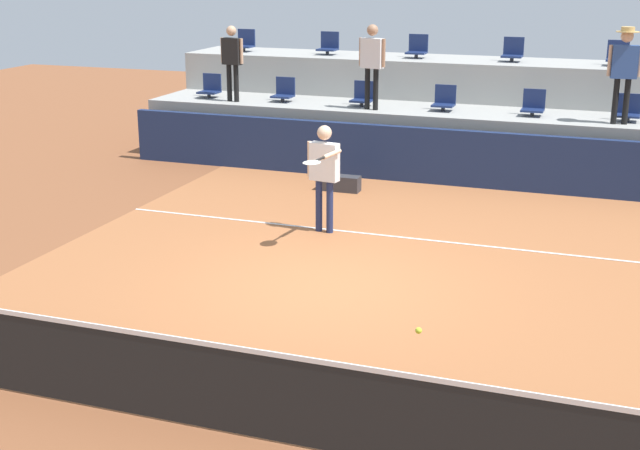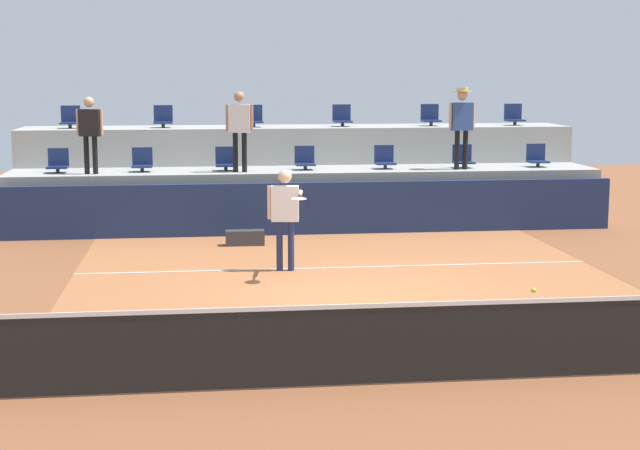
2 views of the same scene
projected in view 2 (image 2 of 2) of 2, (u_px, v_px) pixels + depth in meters
name	position (u px, v px, depth m)	size (l,w,h in m)	color
ground_plane	(358.00, 300.00, 14.62)	(40.00, 40.00, 0.00)	brown
court_inner_paint	(348.00, 285.00, 15.60)	(9.00, 10.00, 0.01)	#A36038
court_service_line	(336.00, 268.00, 16.97)	(9.00, 0.06, 0.00)	silver
tennis_net	(417.00, 339.00, 10.62)	(10.48, 0.08, 1.07)	black
sponsor_backboard	(313.00, 208.00, 20.41)	(13.00, 0.16, 1.10)	navy
seating_tier_lower	(306.00, 197.00, 21.67)	(13.00, 1.80, 1.25)	#9E9E99
seating_tier_upper	(298.00, 170.00, 23.37)	(13.00, 1.80, 2.10)	#9E9E99
stadium_chair_lower_far_left	(58.00, 163.00, 20.83)	(0.44, 0.40, 0.52)	#2D2D33
stadium_chair_lower_left	(142.00, 162.00, 21.04)	(0.44, 0.40, 0.52)	#2D2D33
stadium_chair_lower_mid_left	(226.00, 161.00, 21.26)	(0.44, 0.40, 0.52)	#2D2D33
stadium_chair_lower_center	(305.00, 160.00, 21.47)	(0.44, 0.40, 0.52)	#2D2D33
stadium_chair_lower_mid_right	(385.00, 159.00, 21.69)	(0.44, 0.40, 0.52)	#2D2D33
stadium_chair_lower_right	(463.00, 158.00, 21.91)	(0.44, 0.40, 0.52)	#2D2D33
stadium_chair_lower_far_right	(537.00, 157.00, 22.12)	(0.44, 0.40, 0.52)	#2D2D33
stadium_chair_upper_far_left	(70.00, 119.00, 22.47)	(0.44, 0.40, 0.52)	#2D2D33
stadium_chair_upper_left	(163.00, 118.00, 22.72)	(0.44, 0.40, 0.52)	#2D2D33
stadium_chair_upper_mid_left	(253.00, 118.00, 22.98)	(0.44, 0.40, 0.52)	#2D2D33
stadium_chair_upper_mid_right	(342.00, 117.00, 23.24)	(0.44, 0.40, 0.52)	#2D2D33
stadium_chair_upper_right	(430.00, 117.00, 23.50)	(0.44, 0.40, 0.52)	#2D2D33
stadium_chair_upper_far_right	(514.00, 116.00, 23.75)	(0.44, 0.40, 0.52)	#2D2D33
tennis_player	(285.00, 209.00, 16.54)	(0.61, 1.26, 1.76)	navy
spectator_in_white	(90.00, 128.00, 20.42)	(0.58, 0.25, 1.63)	black
spectator_in_grey	(240.00, 123.00, 20.79)	(0.60, 0.27, 1.73)	black
spectator_with_hat	(462.00, 119.00, 21.37)	(0.61, 0.47, 1.81)	black
tennis_ball	(533.00, 290.00, 12.22)	(0.07, 0.07, 0.07)	#CCE033
equipment_bag	(245.00, 238.00, 19.16)	(0.76, 0.28, 0.30)	#333338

